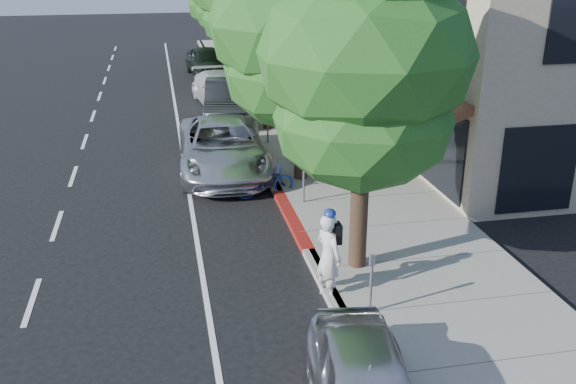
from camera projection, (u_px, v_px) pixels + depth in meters
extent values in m
plane|color=black|center=(300.00, 237.00, 16.42)|extent=(120.00, 120.00, 0.00)
cube|color=gray|center=(314.00, 142.00, 24.13)|extent=(4.60, 56.00, 0.15)
cube|color=#9E998E|center=(253.00, 145.00, 23.71)|extent=(0.30, 56.00, 0.15)
cube|color=maroon|center=(292.00, 219.00, 17.30)|extent=(0.32, 4.00, 0.15)
cube|color=#BDAB91|center=(406.00, 17.00, 33.39)|extent=(10.00, 36.00, 7.00)
cylinder|color=black|center=(359.00, 214.00, 14.25)|extent=(0.40, 0.40, 2.78)
ellipsoid|color=#194B16|center=(363.00, 119.00, 13.47)|extent=(3.85, 3.85, 3.08)
ellipsoid|color=#194B16|center=(366.00, 54.00, 12.98)|extent=(4.52, 4.52, 3.62)
cylinder|color=black|center=(301.00, 140.00, 19.74)|extent=(0.40, 0.40, 2.78)
ellipsoid|color=#194B16|center=(301.00, 69.00, 18.96)|extent=(4.69, 4.69, 3.75)
ellipsoid|color=#194B16|center=(301.00, 22.00, 18.47)|extent=(5.52, 5.52, 4.41)
cylinder|color=black|center=(268.00, 103.00, 25.31)|extent=(0.40, 0.40, 2.31)
ellipsoid|color=#194B16|center=(267.00, 57.00, 24.66)|extent=(3.29, 3.29, 2.63)
ellipsoid|color=#194B16|center=(267.00, 27.00, 24.26)|extent=(3.86, 3.86, 3.09)
cylinder|color=black|center=(247.00, 68.00, 30.68)|extent=(0.40, 0.40, 2.96)
ellipsoid|color=#194B16|center=(245.00, 18.00, 29.85)|extent=(4.09, 4.09, 3.27)
cylinder|color=black|center=(232.00, 51.00, 36.20)|extent=(0.40, 0.40, 2.80)
ellipsoid|color=#194B16|center=(231.00, 11.00, 35.41)|extent=(3.88, 3.88, 3.10)
cylinder|color=black|center=(221.00, 38.00, 41.70)|extent=(0.40, 0.40, 2.72)
ellipsoid|color=#194B16|center=(220.00, 4.00, 40.93)|extent=(4.15, 4.15, 3.32)
imported|color=silver|center=(329.00, 256.00, 13.32)|extent=(0.70, 0.82, 1.89)
imported|color=navy|center=(265.00, 181.00, 18.92)|extent=(1.89, 0.99, 0.94)
imported|color=silver|center=(223.00, 147.00, 20.89)|extent=(3.00, 6.13, 1.68)
imported|color=black|center=(227.00, 101.00, 27.05)|extent=(2.40, 5.32, 1.70)
imported|color=silver|center=(220.00, 89.00, 29.80)|extent=(2.61, 5.25, 1.47)
imported|color=black|center=(207.00, 61.00, 36.41)|extent=(2.47, 4.98, 1.63)
imported|color=black|center=(382.00, 133.00, 21.56)|extent=(1.15, 1.12, 1.86)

